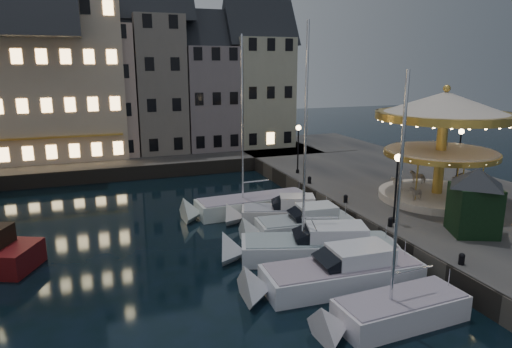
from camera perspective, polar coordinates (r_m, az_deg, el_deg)
name	(u,v)px	position (r m, az deg, el deg)	size (l,w,h in m)	color
ground	(290,267)	(24.79, 4.24, -11.54)	(160.00, 160.00, 0.00)	black
quay_east	(428,199)	(36.60, 20.67, -2.94)	(16.00, 56.00, 1.30)	#474442
quay_north	(108,162)	(49.43, -18.03, 1.42)	(44.00, 12.00, 1.30)	#474442
quaywall_e	(334,210)	(32.10, 9.68, -4.50)	(0.15, 44.00, 1.30)	#47423A
quaywall_n	(133,173)	(43.67, -15.08, 0.07)	(48.00, 0.15, 1.30)	#47423A
streetlamp_b	(397,178)	(27.82, 17.18, -0.53)	(0.44, 0.44, 4.17)	black
streetlamp_c	(298,142)	(39.17, 5.29, 4.00)	(0.44, 0.44, 4.17)	black
streetlamp_d	(460,147)	(40.30, 24.12, 3.13)	(0.44, 0.44, 4.17)	black
bollard_a	(462,258)	(23.89, 24.33, -9.58)	(0.30, 0.30, 0.57)	black
bollard_b	(390,221)	(27.76, 16.46, -5.71)	(0.30, 0.30, 0.57)	black
bollard_c	(346,198)	(31.70, 11.14, -2.99)	(0.30, 0.30, 0.57)	black
bollard_d	(309,180)	(36.33, 6.70, -0.69)	(0.30, 0.30, 0.57)	black
townhouse_nb	(37,87)	(50.68, -25.70, 9.76)	(6.16, 8.00, 13.80)	slate
townhouse_nc	(101,81)	(50.46, -18.81, 10.93)	(6.82, 8.00, 14.80)	#B4998D
townhouse_nd	(157,76)	(50.92, -12.25, 11.91)	(5.50, 8.00, 15.80)	slate
townhouse_ne	(207,89)	(52.02, -6.12, 10.51)	(6.16, 8.00, 12.80)	slate
townhouse_nf	(258,84)	(53.78, 0.26, 11.22)	(6.82, 8.00, 13.80)	#A5A38B
hotel_corner	(36,72)	(50.63, -25.82, 11.45)	(17.60, 9.00, 16.80)	beige
motorboat_a	(389,313)	(20.37, 16.34, -16.34)	(6.70, 2.43, 11.11)	silver
motorboat_b	(335,275)	(22.77, 9.79, -12.31)	(8.85, 2.94, 2.15)	silver
motorboat_c	(311,247)	(25.61, 6.84, -9.09)	(9.39, 5.08, 12.58)	silver
motorboat_d	(299,227)	(28.72, 5.42, -6.58)	(7.13, 2.81, 2.15)	silver
motorboat_e	(280,214)	(30.88, 3.01, -5.07)	(6.98, 4.06, 2.15)	silver
motorboat_f	(246,206)	(33.05, -1.25, -3.99)	(9.41, 2.94, 12.48)	silver
carousel	(443,125)	(33.30, 22.38, 5.64)	(9.01, 9.01, 7.88)	beige
ticket_kiosk	(476,190)	(27.62, 25.80, -1.79)	(3.64, 3.64, 4.27)	black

